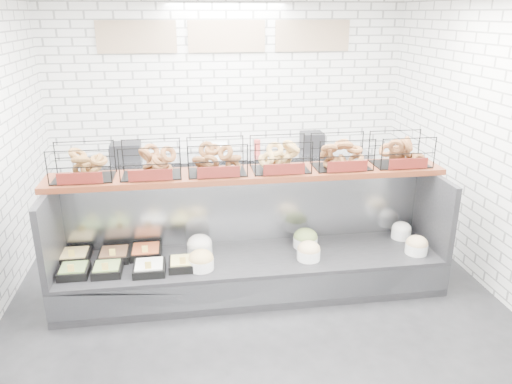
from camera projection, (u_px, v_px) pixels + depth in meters
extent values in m
plane|color=black|center=(256.00, 304.00, 5.09)|extent=(5.50, 5.50, 0.00)
cube|color=white|center=(228.00, 109.00, 7.14)|extent=(5.00, 0.02, 3.00)
cube|color=white|center=(506.00, 153.00, 4.93)|extent=(0.02, 5.50, 3.00)
cube|color=tan|center=(137.00, 37.00, 6.61)|extent=(1.05, 0.03, 0.42)
cube|color=tan|center=(227.00, 36.00, 6.77)|extent=(1.05, 0.03, 0.42)
cube|color=tan|center=(312.00, 36.00, 6.94)|extent=(1.05, 0.03, 0.42)
cube|color=black|center=(252.00, 272.00, 5.31)|extent=(4.00, 0.90, 0.40)
cube|color=#93969B|center=(258.00, 292.00, 4.89)|extent=(4.00, 0.03, 0.28)
cube|color=#93969B|center=(247.00, 206.00, 5.48)|extent=(4.00, 0.08, 0.80)
cube|color=black|center=(51.00, 232.00, 4.83)|extent=(0.06, 0.90, 0.80)
cube|color=black|center=(433.00, 210.00, 5.38)|extent=(0.06, 0.90, 0.80)
cube|color=black|center=(74.00, 272.00, 4.83)|extent=(0.28, 0.28, 0.08)
cube|color=olive|center=(74.00, 268.00, 4.82)|extent=(0.24, 0.24, 0.04)
cube|color=#FFD358|center=(71.00, 268.00, 4.71)|extent=(0.06, 0.01, 0.08)
cube|color=black|center=(75.00, 257.00, 5.13)|extent=(0.30, 0.30, 0.08)
cube|color=#F2D17C|center=(74.00, 254.00, 5.12)|extent=(0.26, 0.26, 0.04)
cube|color=#FFD358|center=(72.00, 253.00, 5.00)|extent=(0.06, 0.01, 0.08)
cube|color=black|center=(107.00, 270.00, 4.86)|extent=(0.28, 0.28, 0.08)
cube|color=#7D9B4F|center=(107.00, 267.00, 4.85)|extent=(0.24, 0.24, 0.04)
cube|color=#FFD358|center=(105.00, 267.00, 4.74)|extent=(0.06, 0.01, 0.08)
cube|color=black|center=(114.00, 255.00, 5.15)|extent=(0.31, 0.31, 0.08)
cube|color=brown|center=(114.00, 252.00, 5.14)|extent=(0.27, 0.27, 0.04)
cube|color=#FFD358|center=(112.00, 252.00, 5.02)|extent=(0.06, 0.01, 0.08)
cube|color=black|center=(149.00, 268.00, 4.89)|extent=(0.31, 0.31, 0.08)
cube|color=white|center=(149.00, 265.00, 4.88)|extent=(0.26, 0.26, 0.04)
cube|color=#FFD358|center=(148.00, 265.00, 4.76)|extent=(0.06, 0.01, 0.08)
cube|color=black|center=(146.00, 252.00, 5.22)|extent=(0.32, 0.32, 0.08)
cube|color=#DE612F|center=(146.00, 249.00, 5.21)|extent=(0.27, 0.27, 0.04)
cube|color=#FFD358|center=(145.00, 249.00, 5.09)|extent=(0.06, 0.01, 0.08)
cube|color=black|center=(183.00, 264.00, 4.97)|extent=(0.28, 0.28, 0.08)
cube|color=#EEE279|center=(183.00, 261.00, 4.96)|extent=(0.24, 0.24, 0.04)
cube|color=#FFD358|center=(183.00, 261.00, 4.85)|extent=(0.06, 0.01, 0.08)
cylinder|color=white|center=(201.00, 264.00, 4.95)|extent=(0.25, 0.25, 0.11)
ellipsoid|color=tan|center=(201.00, 258.00, 4.93)|extent=(0.25, 0.25, 0.17)
cylinder|color=white|center=(200.00, 248.00, 5.28)|extent=(0.27, 0.27, 0.11)
ellipsoid|color=white|center=(200.00, 243.00, 5.26)|extent=(0.26, 0.26, 0.18)
cylinder|color=white|center=(309.00, 254.00, 5.15)|extent=(0.24, 0.24, 0.11)
ellipsoid|color=tan|center=(309.00, 249.00, 5.13)|extent=(0.24, 0.24, 0.17)
cylinder|color=white|center=(305.00, 242.00, 5.43)|extent=(0.27, 0.27, 0.11)
ellipsoid|color=olive|center=(305.00, 237.00, 5.41)|extent=(0.26, 0.26, 0.18)
cylinder|color=white|center=(416.00, 248.00, 5.28)|extent=(0.23, 0.23, 0.11)
ellipsoid|color=tan|center=(417.00, 243.00, 5.26)|extent=(0.23, 0.23, 0.16)
cylinder|color=white|center=(401.00, 233.00, 5.64)|extent=(0.22, 0.22, 0.11)
ellipsoid|color=white|center=(402.00, 228.00, 5.62)|extent=(0.21, 0.21, 0.15)
cube|color=#4E1F10|center=(249.00, 174.00, 5.16)|extent=(4.10, 0.50, 0.06)
cube|color=black|center=(82.00, 162.00, 4.86)|extent=(0.60, 0.38, 0.34)
cube|color=#54140F|center=(80.00, 178.00, 4.71)|extent=(0.42, 0.02, 0.11)
cube|color=black|center=(151.00, 159.00, 4.95)|extent=(0.60, 0.38, 0.34)
cube|color=#54140F|center=(150.00, 175.00, 4.80)|extent=(0.42, 0.02, 0.11)
cube|color=black|center=(217.00, 157.00, 5.05)|extent=(0.60, 0.38, 0.34)
cube|color=#54140F|center=(219.00, 172.00, 4.89)|extent=(0.42, 0.02, 0.11)
cube|color=black|center=(280.00, 154.00, 5.14)|extent=(0.60, 0.38, 0.34)
cube|color=#54140F|center=(284.00, 169.00, 4.98)|extent=(0.42, 0.02, 0.11)
cube|color=black|center=(342.00, 152.00, 5.23)|extent=(0.60, 0.38, 0.34)
cube|color=#54140F|center=(347.00, 166.00, 5.08)|extent=(0.42, 0.02, 0.11)
cube|color=black|center=(401.00, 149.00, 5.32)|extent=(0.60, 0.38, 0.34)
cube|color=#54140F|center=(408.00, 164.00, 5.17)|extent=(0.42, 0.02, 0.11)
cube|color=#93969B|center=(231.00, 185.00, 7.20)|extent=(4.00, 0.60, 0.90)
cube|color=black|center=(126.00, 152.00, 6.78)|extent=(0.40, 0.30, 0.24)
cube|color=silver|center=(215.00, 151.00, 6.95)|extent=(0.35, 0.28, 0.18)
cylinder|color=#C93A32|center=(257.00, 147.00, 7.04)|extent=(0.09, 0.09, 0.22)
cube|color=black|center=(312.00, 143.00, 7.12)|extent=(0.30, 0.30, 0.30)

